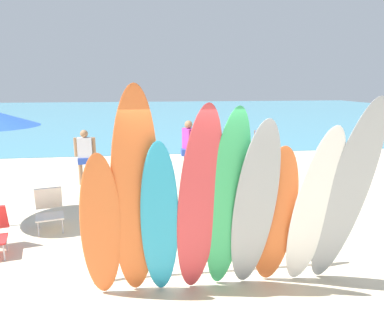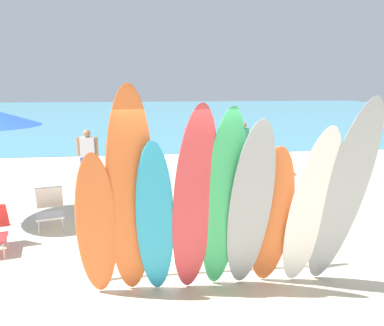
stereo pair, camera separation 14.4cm
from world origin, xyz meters
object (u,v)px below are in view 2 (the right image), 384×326
(surfboard_grey_5, at_px, (250,212))
(beachgoer_by_water, at_px, (191,145))
(surfboard_rack, at_px, (210,239))
(beach_chair_blue, at_px, (50,206))
(surfboard_orange_0, at_px, (97,229))
(surfboard_grey_8, at_px, (341,201))
(surfboard_red_3, at_px, (194,207))
(surfboard_green_4, at_px, (222,207))
(surfboard_orange_1, at_px, (130,200))
(surfboard_teal_2, at_px, (155,223))
(surfboard_white_7, at_px, (309,213))
(beachgoer_photographing, at_px, (88,153))
(beachgoer_near_rack, at_px, (265,147))
(surfboard_orange_6, at_px, (271,219))
(beachgoer_midbeach, at_px, (243,142))

(surfboard_grey_5, distance_m, beachgoer_by_water, 6.43)
(surfboard_rack, bearing_deg, beach_chair_blue, 141.60)
(surfboard_orange_0, distance_m, surfboard_grey_8, 3.06)
(surfboard_red_3, relative_size, surfboard_green_4, 1.01)
(surfboard_orange_1, xyz_separation_m, beachgoer_by_water, (1.47, 6.35, -0.42))
(surfboard_teal_2, distance_m, surfboard_green_4, 0.86)
(surfboard_orange_0, xyz_separation_m, surfboard_white_7, (2.66, -0.13, 0.14))
(surfboard_orange_0, relative_size, beachgoer_photographing, 1.39)
(surfboard_green_4, distance_m, beach_chair_blue, 4.09)
(surfboard_orange_1, bearing_deg, beachgoer_by_water, 71.74)
(surfboard_red_3, xyz_separation_m, beachgoer_near_rack, (2.90, 6.26, -0.39))
(surfboard_orange_1, xyz_separation_m, surfboard_green_4, (1.13, -0.02, -0.12))
(surfboard_orange_1, distance_m, beachgoer_near_rack, 7.23)
(surfboard_grey_5, distance_m, beachgoer_photographing, 6.65)
(surfboard_teal_2, distance_m, beachgoer_by_water, 6.46)
(surfboard_green_4, bearing_deg, beachgoer_by_water, 84.37)
(surfboard_teal_2, distance_m, beachgoer_photographing, 6.15)
(surfboard_teal_2, relative_size, surfboard_green_4, 0.85)
(surfboard_teal_2, distance_m, surfboard_red_3, 0.52)
(surfboard_orange_0, relative_size, beachgoer_by_water, 1.25)
(surfboard_grey_5, xyz_separation_m, beach_chair_blue, (-3.16, 2.87, -0.79))
(surfboard_grey_5, distance_m, surfboard_orange_6, 0.41)
(beach_chair_blue, bearing_deg, beachgoer_midbeach, 27.75)
(surfboard_orange_1, bearing_deg, surfboard_white_7, -7.26)
(surfboard_orange_1, relative_size, surfboard_orange_6, 1.35)
(surfboard_grey_5, height_order, beachgoer_photographing, surfboard_grey_5)
(surfboard_teal_2, height_order, beachgoer_by_water, surfboard_teal_2)
(surfboard_red_3, relative_size, surfboard_grey_8, 0.95)
(beachgoer_midbeach, bearing_deg, beachgoer_photographing, -26.08)
(surfboard_white_7, height_order, surfboard_grey_8, surfboard_grey_8)
(surfboard_orange_6, bearing_deg, surfboard_grey_8, -10.32)
(surfboard_orange_0, distance_m, surfboard_orange_6, 2.22)
(surfboard_grey_5, bearing_deg, surfboard_orange_0, 177.81)
(surfboard_grey_8, distance_m, beach_chair_blue, 5.30)
(surfboard_white_7, distance_m, beachgoer_midbeach, 7.31)
(surfboard_red_3, bearing_deg, surfboard_grey_8, -8.71)
(surfboard_red_3, bearing_deg, beachgoer_midbeach, 65.07)
(surfboard_green_4, height_order, beachgoer_by_water, surfboard_green_4)
(surfboard_rack, bearing_deg, beachgoer_by_water, 86.10)
(surfboard_orange_1, relative_size, beach_chair_blue, 3.50)
(surfboard_green_4, bearing_deg, surfboard_orange_1, 176.24)
(surfboard_orange_0, distance_m, beachgoer_near_rack, 7.40)
(surfboard_white_7, distance_m, beach_chair_blue, 4.94)
(surfboard_orange_1, height_order, beachgoer_midbeach, surfboard_orange_1)
(surfboard_red_3, bearing_deg, beachgoer_by_water, 77.77)
(surfboard_orange_1, relative_size, beachgoer_by_water, 1.70)
(surfboard_orange_6, height_order, beachgoer_midbeach, surfboard_orange_6)
(surfboard_white_7, relative_size, beachgoer_photographing, 1.62)
(surfboard_teal_2, relative_size, beachgoer_midbeach, 1.46)
(surfboard_teal_2, bearing_deg, surfboard_grey_5, -0.72)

